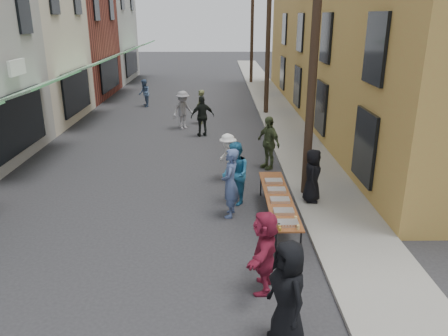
{
  "coord_description": "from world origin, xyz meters",
  "views": [
    {
      "loc": [
        1.58,
        -9.75,
        5.41
      ],
      "look_at": [
        1.72,
        1.92,
        1.3
      ],
      "focal_mm": 35.0,
      "sensor_mm": 36.0,
      "label": 1
    }
  ],
  "objects_px": {
    "utility_pole_near": "(314,49)",
    "utility_pole_mid": "(268,32)",
    "serving_table": "(278,198)",
    "catering_tray_sausage": "(288,223)",
    "guest_front_c": "(235,174)",
    "server": "(312,176)",
    "guest_front_a": "(288,294)",
    "utility_pole_far": "(252,27)"
  },
  "relations": [
    {
      "from": "utility_pole_near",
      "to": "guest_front_a",
      "type": "distance_m",
      "value": 7.6
    },
    {
      "from": "utility_pole_mid",
      "to": "catering_tray_sausage",
      "type": "xyz_separation_m",
      "value": [
        -1.11,
        -15.55,
        -3.71
      ]
    },
    {
      "from": "serving_table",
      "to": "catering_tray_sausage",
      "type": "relative_size",
      "value": 8.0
    },
    {
      "from": "utility_pole_near",
      "to": "utility_pole_mid",
      "type": "distance_m",
      "value": 12.0
    },
    {
      "from": "server",
      "to": "guest_front_a",
      "type": "bearing_deg",
      "value": 178.99
    },
    {
      "from": "utility_pole_far",
      "to": "guest_front_a",
      "type": "xyz_separation_m",
      "value": [
        -1.57,
        -30.54,
        -3.53
      ]
    },
    {
      "from": "utility_pole_mid",
      "to": "server",
      "type": "bearing_deg",
      "value": -89.77
    },
    {
      "from": "utility_pole_near",
      "to": "catering_tray_sausage",
      "type": "xyz_separation_m",
      "value": [
        -1.11,
        -3.55,
        -3.71
      ]
    },
    {
      "from": "serving_table",
      "to": "guest_front_a",
      "type": "bearing_deg",
      "value": -95.61
    },
    {
      "from": "catering_tray_sausage",
      "to": "serving_table",
      "type": "bearing_deg",
      "value": 90.0
    },
    {
      "from": "server",
      "to": "utility_pole_far",
      "type": "bearing_deg",
      "value": 14.55
    },
    {
      "from": "utility_pole_mid",
      "to": "catering_tray_sausage",
      "type": "distance_m",
      "value": 16.03
    },
    {
      "from": "utility_pole_mid",
      "to": "serving_table",
      "type": "bearing_deg",
      "value": -94.58
    },
    {
      "from": "guest_front_c",
      "to": "server",
      "type": "relative_size",
      "value": 1.17
    },
    {
      "from": "utility_pole_far",
      "to": "guest_front_a",
      "type": "bearing_deg",
      "value": -92.94
    },
    {
      "from": "serving_table",
      "to": "guest_front_c",
      "type": "relative_size",
      "value": 2.11
    },
    {
      "from": "catering_tray_sausage",
      "to": "guest_front_c",
      "type": "relative_size",
      "value": 0.26
    },
    {
      "from": "utility_pole_mid",
      "to": "catering_tray_sausage",
      "type": "relative_size",
      "value": 18.0
    },
    {
      "from": "server",
      "to": "guest_front_c",
      "type": "bearing_deg",
      "value": 101.95
    },
    {
      "from": "serving_table",
      "to": "guest_front_a",
      "type": "height_order",
      "value": "guest_front_a"
    },
    {
      "from": "utility_pole_mid",
      "to": "guest_front_c",
      "type": "xyz_separation_m",
      "value": [
        -2.23,
        -12.58,
        -3.55
      ]
    },
    {
      "from": "utility_pole_mid",
      "to": "server",
      "type": "relative_size",
      "value": 5.56
    },
    {
      "from": "catering_tray_sausage",
      "to": "server",
      "type": "height_order",
      "value": "server"
    },
    {
      "from": "utility_pole_far",
      "to": "utility_pole_mid",
      "type": "bearing_deg",
      "value": -90.0
    },
    {
      "from": "catering_tray_sausage",
      "to": "guest_front_a",
      "type": "relative_size",
      "value": 0.26
    },
    {
      "from": "serving_table",
      "to": "utility_pole_far",
      "type": "bearing_deg",
      "value": 87.54
    },
    {
      "from": "guest_front_c",
      "to": "catering_tray_sausage",
      "type": "bearing_deg",
      "value": 1.73
    },
    {
      "from": "guest_front_c",
      "to": "utility_pole_mid",
      "type": "bearing_deg",
      "value": 151.03
    },
    {
      "from": "server",
      "to": "catering_tray_sausage",
      "type": "bearing_deg",
      "value": 172.37
    },
    {
      "from": "serving_table",
      "to": "catering_tray_sausage",
      "type": "height_order",
      "value": "catering_tray_sausage"
    },
    {
      "from": "utility_pole_far",
      "to": "server",
      "type": "xyz_separation_m",
      "value": [
        0.05,
        -24.68,
        -3.59
      ]
    },
    {
      "from": "utility_pole_far",
      "to": "catering_tray_sausage",
      "type": "xyz_separation_m",
      "value": [
        -1.11,
        -27.55,
        -3.71
      ]
    },
    {
      "from": "utility_pole_far",
      "to": "guest_front_a",
      "type": "relative_size",
      "value": 4.64
    },
    {
      "from": "utility_pole_mid",
      "to": "serving_table",
      "type": "xyz_separation_m",
      "value": [
        -1.11,
        -13.9,
        -3.79
      ]
    },
    {
      "from": "serving_table",
      "to": "guest_front_c",
      "type": "distance_m",
      "value": 1.75
    },
    {
      "from": "utility_pole_near",
      "to": "guest_front_a",
      "type": "xyz_separation_m",
      "value": [
        -1.57,
        -6.54,
        -3.53
      ]
    },
    {
      "from": "guest_front_c",
      "to": "server",
      "type": "xyz_separation_m",
      "value": [
        2.28,
        -0.1,
        -0.04
      ]
    },
    {
      "from": "utility_pole_mid",
      "to": "catering_tray_sausage",
      "type": "height_order",
      "value": "utility_pole_mid"
    },
    {
      "from": "utility_pole_mid",
      "to": "server",
      "type": "height_order",
      "value": "utility_pole_mid"
    },
    {
      "from": "utility_pole_far",
      "to": "server",
      "type": "distance_m",
      "value": 24.94
    },
    {
      "from": "serving_table",
      "to": "guest_front_a",
      "type": "distance_m",
      "value": 4.67
    },
    {
      "from": "guest_front_a",
      "to": "guest_front_c",
      "type": "height_order",
      "value": "guest_front_a"
    }
  ]
}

